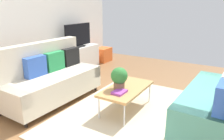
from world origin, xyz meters
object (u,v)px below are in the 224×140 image
storage_trunk (103,55)px  bottle_0 (69,46)px  couch_beige (50,78)px  tv (78,36)px  coffee_table (126,89)px  table_book_0 (119,92)px  bottle_2 (74,45)px  vase_0 (62,47)px  tv_console (79,58)px  couch_green (221,98)px  potted_plant (119,77)px  bottle_1 (72,45)px

storage_trunk → bottle_0: bearing=177.7°
couch_beige → tv: 2.15m
couch_beige → bottle_0: bearing=-148.9°
coffee_table → tv: tv is taller
bottle_0 → tv: bearing=2.9°
table_book_0 → bottle_2: bearing=55.4°
vase_0 → bottle_0: bearing=-26.6°
vase_0 → bottle_0: 0.20m
couch_beige → bottle_0: couch_beige is taller
storage_trunk → bottle_2: bottle_2 is taller
tv_console → storage_trunk: tv_console is taller
couch_green → storage_trunk: 4.33m
couch_green → bottle_2: size_ratio=12.38×
couch_beige → vase_0: size_ratio=11.18×
couch_beige → vase_0: couch_beige is taller
couch_beige → tv_console: bearing=-153.4°
tv → table_book_0: tv is taller
potted_plant → table_book_0: 0.26m
couch_beige → bottle_1: 1.85m
potted_plant → tv_console: bearing=54.0°
bottle_2 → couch_beige: bearing=-153.2°
couch_beige → storage_trunk: couch_beige is taller
couch_beige → storage_trunk: 3.11m
bottle_1 → vase_0: bearing=162.7°
tv_console → bottle_2: size_ratio=8.97×
coffee_table → table_book_0: 0.27m
bottle_0 → storage_trunk: bearing=-2.3°
potted_plant → bottle_1: bearing=58.7°
tv → potted_plant: 2.78m
tv_console → table_book_0: 2.94m
couch_green → bottle_0: (0.84, 3.70, 0.29)m
couch_beige → tv_console: (1.90, 0.90, -0.13)m
bottle_1 → couch_beige: bearing=-151.9°
storage_trunk → coffee_table: bearing=-139.6°
tv → bottle_2: tv is taller
tv_console → vase_0: 0.71m
bottle_1 → storage_trunk: bearing=-2.5°
couch_green → tv_console: couch_green is taller
storage_trunk → couch_beige: bearing=-165.1°
couch_green → bottle_2: bearing=76.6°
table_book_0 → bottle_0: bottle_0 is taller
coffee_table → table_book_0: table_book_0 is taller
couch_green → storage_trunk: (2.34, 3.64, -0.23)m
tv_console → bottle_0: (-0.40, -0.04, 0.42)m
tv_console → bottle_2: (-0.20, -0.04, 0.40)m
coffee_table → potted_plant: (-0.12, 0.08, 0.23)m
couch_green → potted_plant: bearing=107.1°
bottle_0 → couch_green: bearing=-102.7°
vase_0 → bottle_2: 0.39m
storage_trunk → vase_0: size_ratio=3.03×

